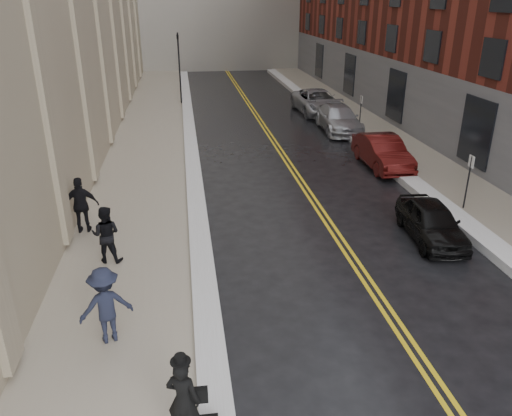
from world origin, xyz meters
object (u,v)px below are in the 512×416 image
object	(u,v)px
car_silver_far	(317,102)
pedestrian_b	(106,305)
car_black	(432,222)
pedestrian_a	(106,234)
car_silver_near	(339,119)
pedestrian_main	(183,400)
pedestrian_c	(81,205)
car_maroon	(382,152)

from	to	relation	value
car_silver_far	pedestrian_b	size ratio (longest dim) A/B	3.05
car_black	pedestrian_a	bearing A→B (deg)	-173.43
car_silver_near	pedestrian_main	size ratio (longest dim) A/B	3.01
car_silver_far	pedestrian_c	bearing A→B (deg)	-127.87
car_maroon	pedestrian_b	world-z (taller)	pedestrian_b
pedestrian_main	pedestrian_a	size ratio (longest dim) A/B	0.97
car_black	car_silver_near	xyz separation A→B (m)	(1.27, 14.70, 0.11)
car_black	pedestrian_c	distance (m)	11.80
car_silver_near	pedestrian_a	distance (m)	19.07
pedestrian_main	car_maroon	bearing A→B (deg)	-99.26
car_maroon	pedestrian_main	xyz separation A→B (m)	(-9.60, -14.92, 0.26)
pedestrian_main	pedestrian_b	bearing A→B (deg)	-37.57
car_silver_far	pedestrian_b	bearing A→B (deg)	-117.22
pedestrian_a	car_silver_near	bearing A→B (deg)	-118.46
car_silver_near	pedestrian_main	world-z (taller)	pedestrian_main
car_black	pedestrian_c	size ratio (longest dim) A/B	1.94
car_black	car_maroon	distance (m)	7.74
pedestrian_b	pedestrian_c	world-z (taller)	pedestrian_c
car_silver_near	pedestrian_c	world-z (taller)	pedestrian_c
pedestrian_a	car_black	bearing A→B (deg)	-168.77
car_maroon	pedestrian_a	xyz separation A→B (m)	(-11.81, -7.89, 0.29)
pedestrian_c	car_silver_far	bearing A→B (deg)	-127.92
car_maroon	pedestrian_b	size ratio (longest dim) A/B	2.42
car_black	car_silver_near	bearing A→B (deg)	90.24
pedestrian_c	car_maroon	bearing A→B (deg)	-158.19
car_silver_near	car_silver_far	distance (m)	4.98
pedestrian_main	pedestrian_b	world-z (taller)	pedestrian_b
car_silver_near	pedestrian_c	xyz separation A→B (m)	(-12.88, -12.72, 0.37)
car_maroon	pedestrian_c	bearing A→B (deg)	-156.55
car_silver_far	pedestrian_b	world-z (taller)	pedestrian_b
car_silver_far	pedestrian_c	xyz separation A→B (m)	(-12.88, -17.70, 0.33)
car_maroon	pedestrian_b	bearing A→B (deg)	-134.05
pedestrian_b	car_silver_near	bearing A→B (deg)	-138.28
pedestrian_main	car_silver_near	bearing A→B (deg)	-90.09
car_maroon	car_black	bearing A→B (deg)	-99.66
car_silver_near	pedestrian_main	bearing A→B (deg)	-111.10
pedestrian_c	pedestrian_main	bearing A→B (deg)	107.65
car_black	pedestrian_b	world-z (taller)	pedestrian_b
car_silver_far	pedestrian_main	xyz separation A→B (m)	(-9.60, -26.97, 0.21)
car_black	pedestrian_b	size ratio (longest dim) A/B	2.00
car_silver_far	pedestrian_main	size ratio (longest dim) A/B	3.34
pedestrian_main	pedestrian_a	xyz separation A→B (m)	(-2.21, 7.03, 0.03)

